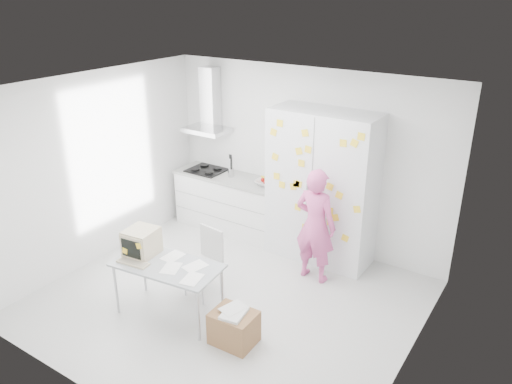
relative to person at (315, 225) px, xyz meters
The scene contains 10 objects.
floor 1.51m from the person, 120.76° to the right, with size 4.50×4.00×0.02m, color silver.
walls 0.94m from the person, 149.86° to the right, with size 4.52×4.01×2.70m.
ceiling 2.29m from the person, 120.76° to the right, with size 4.50×4.00×0.02m, color white.
counter_run 1.97m from the person, 162.06° to the left, with size 1.84×0.63×1.28m.
range_hood 2.68m from the person, 162.29° to the left, with size 0.70×0.48×1.01m.
tall_cabinet 0.68m from the person, 109.59° to the left, with size 1.50×0.68×2.20m.
person is the anchor object (origin of this frame).
desk 2.16m from the person, 128.58° to the right, with size 1.35×0.79×1.03m.
chair 1.50m from the person, 132.61° to the right, with size 0.45×0.45×0.90m.
cardboard_box 1.81m from the person, 94.10° to the right, with size 0.50×0.40×0.43m.
Camera 1 is at (3.24, -4.29, 3.74)m, focal length 35.00 mm.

